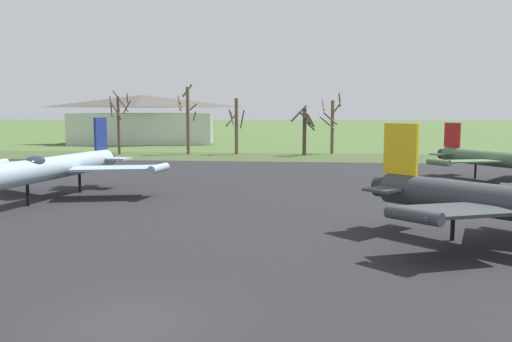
{
  "coord_description": "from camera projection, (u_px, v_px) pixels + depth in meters",
  "views": [
    {
      "loc": [
        5.03,
        -13.43,
        5.72
      ],
      "look_at": [
        1.69,
        15.84,
        2.39
      ],
      "focal_mm": 37.89,
      "sensor_mm": 36.0,
      "label": 1
    }
  ],
  "objects": [
    {
      "name": "bare_tree_far_right",
      "position": [
        332.0,
        123.0,
        70.75
      ],
      "size": [
        2.86,
        2.93,
        7.91
      ],
      "color": "brown",
      "rests_on": "ground"
    },
    {
      "name": "grass_verge_strip",
      "position": [
        276.0,
        157.0,
        65.36
      ],
      "size": [
        132.0,
        12.0,
        0.06
      ],
      "primitive_type": "cube",
      "color": "#3A4927",
      "rests_on": "ground"
    },
    {
      "name": "visitor_building",
      "position": [
        143.0,
        120.0,
        91.69
      ],
      "size": [
        25.77,
        13.71,
        8.28
      ],
      "color": "beige",
      "rests_on": "ground"
    },
    {
      "name": "jet_fighter_rear_center",
      "position": [
        507.0,
        159.0,
        42.25
      ],
      "size": [
        10.98,
        12.4,
        4.64
      ],
      "color": "#4C6B47",
      "rests_on": "ground"
    },
    {
      "name": "bare_tree_left_of_center",
      "position": [
        188.0,
        118.0,
        69.17
      ],
      "size": [
        2.74,
        2.69,
        9.05
      ],
      "color": "brown",
      "rests_on": "ground"
    },
    {
      "name": "jet_fighter_front_right",
      "position": [
        53.0,
        167.0,
        34.29
      ],
      "size": [
        13.2,
        15.03,
        5.18
      ],
      "color": "#8EA3B2",
      "rests_on": "ground"
    },
    {
      "name": "bare_tree_center",
      "position": [
        236.0,
        125.0,
        69.35
      ],
      "size": [
        2.62,
        2.56,
        7.23
      ],
      "color": "brown",
      "rests_on": "ground"
    },
    {
      "name": "bare_tree_right_of_center",
      "position": [
        305.0,
        128.0,
        67.61
      ],
      "size": [
        3.15,
        3.14,
        6.38
      ],
      "color": "#42382D",
      "rests_on": "ground"
    },
    {
      "name": "ground_plane",
      "position": [
        126.0,
        324.0,
        14.46
      ],
      "size": [
        600.0,
        600.0,
        0.0
      ],
      "primitive_type": "plane",
      "color": "#425B2D"
    },
    {
      "name": "asphalt_apron",
      "position": [
        230.0,
        209.0,
        31.33
      ],
      "size": [
        72.0,
        56.94,
        0.05
      ],
      "primitive_type": "cube",
      "color": "black",
      "rests_on": "ground"
    },
    {
      "name": "bare_tree_far_left",
      "position": [
        119.0,
        120.0,
        69.0
      ],
      "size": [
        3.08,
        3.19,
        8.15
      ],
      "color": "brown",
      "rests_on": "ground"
    }
  ]
}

